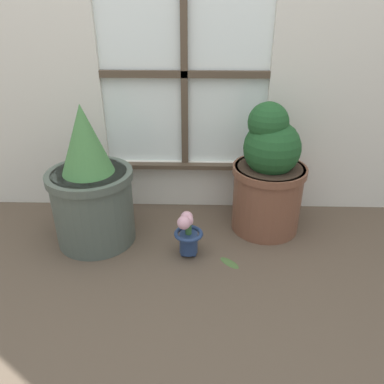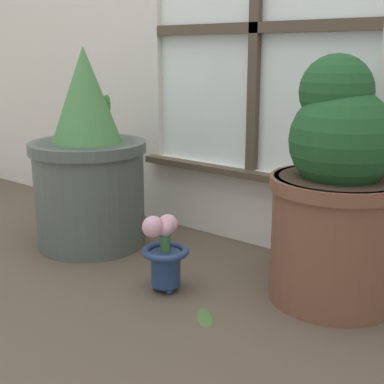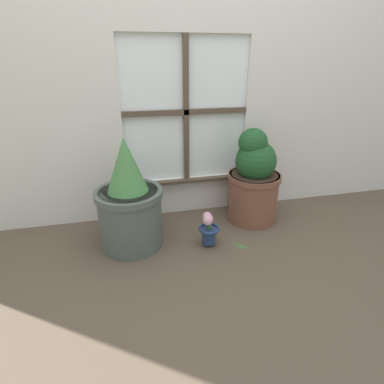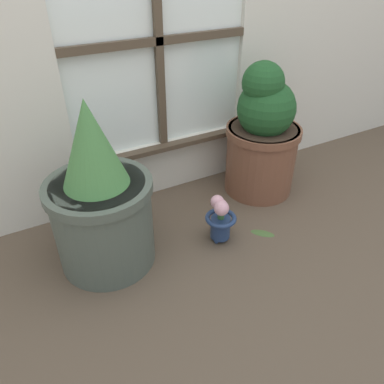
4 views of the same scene
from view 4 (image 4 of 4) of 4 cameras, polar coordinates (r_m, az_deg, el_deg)
The scene contains 5 objects.
ground_plane at distance 1.64m, azimuth 4.81°, elevation -9.38°, with size 10.00×10.00×0.00m, color brown.
potted_plant_left at distance 1.48m, azimuth -13.76°, elevation -1.62°, with size 0.41×0.41×0.70m.
potted_plant_right at distance 1.92m, azimuth 10.68°, elevation 8.26°, with size 0.37×0.37×0.68m.
flower_vase at distance 1.63m, azimuth 4.34°, elevation -4.03°, with size 0.14×0.14×0.23m.
fallen_leaf at distance 1.76m, azimuth 10.72°, elevation -6.13°, with size 0.11×0.11×0.01m.
Camera 4 is at (-0.68, -0.98, 1.13)m, focal length 35.00 mm.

